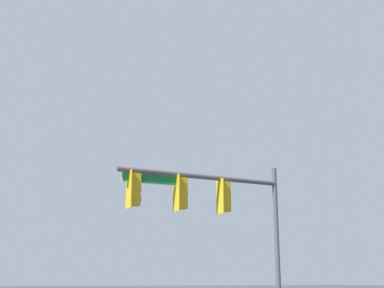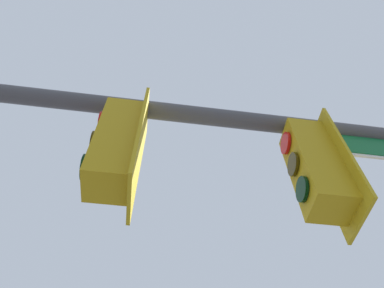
% 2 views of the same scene
% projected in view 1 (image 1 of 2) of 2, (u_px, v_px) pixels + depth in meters
% --- Properties ---
extents(signal_pole_near, '(6.49, 0.76, 5.79)m').
position_uv_depth(signal_pole_near, '(206.00, 200.00, 19.27)').
color(signal_pole_near, '#47474C').
rests_on(signal_pole_near, ground_plane).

